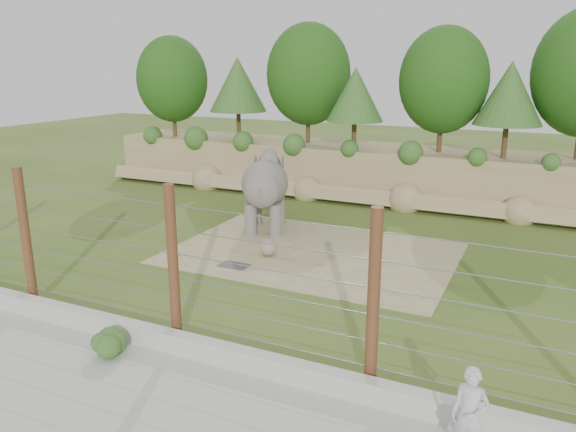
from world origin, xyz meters
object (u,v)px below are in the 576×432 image
at_px(stone_ball, 268,247).
at_px(zookeeper, 470,415).
at_px(elephant, 265,194).
at_px(barrier_fence, 173,265).

xyz_separation_m(stone_ball, zookeeper, (8.00, -8.01, 0.55)).
height_order(elephant, barrier_fence, barrier_fence).
distance_m(elephant, zookeeper, 14.52).
bearing_deg(elephant, barrier_fence, -96.50).
height_order(elephant, stone_ball, elephant).
bearing_deg(stone_ball, zookeeper, -45.02).
bearing_deg(elephant, stone_ball, -81.60).
distance_m(stone_ball, zookeeper, 11.34).
relative_size(elephant, stone_ball, 5.90).
xyz_separation_m(elephant, stone_ball, (1.60, -2.86, -1.18)).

